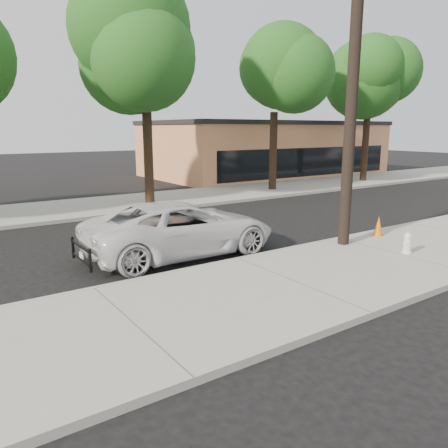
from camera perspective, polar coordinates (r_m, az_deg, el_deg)
The scene contains 12 objects.
ground at distance 13.74m, azimuth -3.38°, elevation -2.97°, with size 120.00×120.00×0.00m, color black.
near_sidewalk at distance 10.45m, azimuth 9.02°, elevation -7.68°, with size 90.00×4.40×0.15m, color gray.
far_sidewalk at distance 21.30m, azimuth -15.31°, elevation 2.31°, with size 90.00×5.00×0.15m, color gray.
curb_near at distance 12.04m, azimuth 1.81°, elevation -4.81°, with size 90.00×0.12×0.16m, color #9E9B93.
building_main at distance 35.67m, azimuth 5.42°, elevation 9.68°, with size 18.00×10.00×4.00m, color tan.
utility_pole at distance 13.60m, azimuth 16.41°, elevation 16.39°, with size 1.40×0.34×9.00m.
tree_c at distance 21.30m, azimuth -9.58°, elevation 21.06°, with size 4.96×4.80×9.55m.
tree_d at distance 25.89m, azimuth 7.23°, elevation 18.33°, with size 4.50×4.35×8.75m.
tree_e at distance 31.64m, azimuth 18.96°, elevation 17.28°, with size 4.80×4.65×9.25m.
police_cruiser at distance 12.78m, azimuth -5.57°, elevation -0.55°, with size 2.61×5.66×1.57m, color silver.
fire_hydrant at distance 13.46m, azimuth 22.82°, elevation -2.37°, with size 0.31×0.28×0.58m.
traffic_cone at distance 15.34m, azimuth 19.52°, elevation -0.26°, with size 0.43×0.43×0.65m.
Camera 1 is at (-6.82, -11.37, 3.63)m, focal length 35.00 mm.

